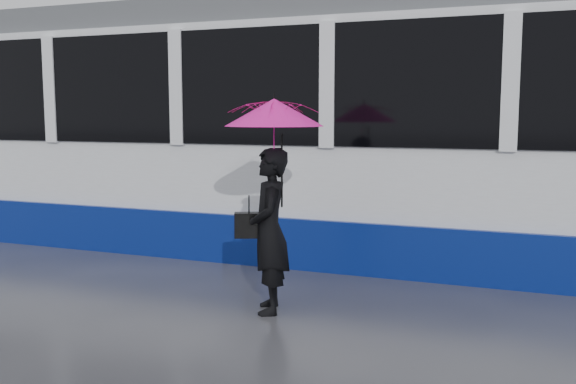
% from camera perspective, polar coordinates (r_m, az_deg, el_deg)
% --- Properties ---
extents(ground, '(90.00, 90.00, 0.00)m').
position_cam_1_polar(ground, '(6.43, 3.30, -10.00)').
color(ground, '#2F2F34').
rests_on(ground, ground).
extents(rails, '(34.00, 1.51, 0.02)m').
position_cam_1_polar(rails, '(8.77, 8.38, -5.38)').
color(rails, '#3F3D38').
rests_on(rails, ground).
extents(tram, '(26.00, 2.56, 3.35)m').
position_cam_1_polar(tram, '(8.55, 9.22, 5.30)').
color(tram, white).
rests_on(tram, ground).
extents(woman, '(0.57, 0.67, 1.56)m').
position_cam_1_polar(woman, '(6.05, -1.65, -3.47)').
color(woman, black).
rests_on(woman, ground).
extents(umbrella, '(1.21, 1.21, 1.05)m').
position_cam_1_polar(umbrella, '(5.93, -1.24, 5.37)').
color(umbrella, '#F91498').
rests_on(umbrella, ground).
extents(handbag, '(0.30, 0.22, 0.42)m').
position_cam_1_polar(handbag, '(6.15, -3.47, -2.95)').
color(handbag, black).
rests_on(handbag, ground).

